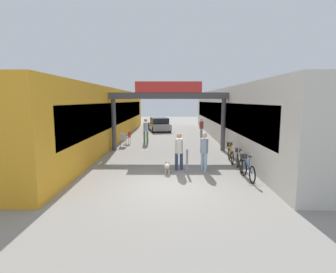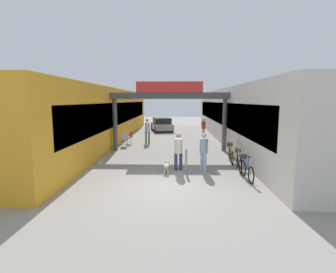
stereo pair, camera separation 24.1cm
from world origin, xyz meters
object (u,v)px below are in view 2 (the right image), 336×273
object	(u,v)px
bollard_post_metal	(186,161)
cafe_chair_aluminium_nearer	(125,138)
pedestrian_carrying_crate	(147,129)
bicycle_silver_second	(239,161)
pedestrian_with_dog	(178,149)
cafe_chair_red_farther	(130,136)
dog_on_leash	(166,166)
pedestrian_companion	(204,149)
parked_car_silver	(162,124)
pedestrian_elderly_walking	(204,127)
bicycle_orange_third	(231,154)
bicycle_blue_nearest	(246,168)

from	to	relation	value
bollard_post_metal	cafe_chair_aluminium_nearer	world-z (taller)	bollard_post_metal
pedestrian_carrying_crate	bicycle_silver_second	bearing A→B (deg)	-56.66
pedestrian_with_dog	pedestrian_carrying_crate	size ratio (longest dim) A/B	0.93
bollard_post_metal	cafe_chair_red_farther	size ratio (longest dim) A/B	1.16
dog_on_leash	pedestrian_carrying_crate	bearing A→B (deg)	101.83
pedestrian_carrying_crate	bicycle_silver_second	xyz separation A→B (m)	(4.80, -7.29, -0.57)
pedestrian_companion	dog_on_leash	size ratio (longest dim) A/B	2.65
bicycle_silver_second	parked_car_silver	xyz separation A→B (m)	(-4.16, 14.92, 0.21)
dog_on_leash	parked_car_silver	xyz separation A→B (m)	(-0.99, 15.39, 0.36)
pedestrian_carrying_crate	dog_on_leash	bearing A→B (deg)	-78.17
pedestrian_elderly_walking	cafe_chair_aluminium_nearer	distance (m)	7.19
pedestrian_companion	pedestrian_elderly_walking	bearing A→B (deg)	83.95
pedestrian_elderly_walking	pedestrian_carrying_crate	bearing A→B (deg)	-145.44
pedestrian_elderly_walking	dog_on_leash	xyz separation A→B (m)	(-2.71, -10.75, -0.60)
dog_on_leash	bollard_post_metal	xyz separation A→B (m)	(0.83, -0.03, 0.24)
pedestrian_carrying_crate	cafe_chair_red_farther	xyz separation A→B (m)	(-1.22, -0.34, -0.47)
pedestrian_with_dog	pedestrian_elderly_walking	distance (m)	10.55
dog_on_leash	bicycle_orange_third	bearing A→B (deg)	32.21
pedestrian_companion	pedestrian_elderly_walking	size ratio (longest dim) A/B	1.07
pedestrian_carrying_crate	cafe_chair_aluminium_nearer	size ratio (longest dim) A/B	1.97
bollard_post_metal	parked_car_silver	bearing A→B (deg)	96.73
pedestrian_carrying_crate	pedestrian_elderly_walking	xyz separation A→B (m)	(4.33, 2.98, -0.12)
bicycle_silver_second	parked_car_silver	world-z (taller)	parked_car_silver
cafe_chair_aluminium_nearer	bicycle_silver_second	bearing A→B (deg)	-43.80
pedestrian_elderly_walking	bicycle_orange_third	xyz separation A→B (m)	(0.42, -8.78, -0.45)
bicycle_silver_second	cafe_chair_red_farther	xyz separation A→B (m)	(-6.02, 6.96, 0.10)
pedestrian_with_dog	cafe_chair_red_farther	xyz separation A→B (m)	(-3.36, 7.00, -0.39)
pedestrian_companion	bicycle_blue_nearest	size ratio (longest dim) A/B	0.99
pedestrian_companion	bicycle_silver_second	xyz separation A→B (m)	(1.57, 0.10, -0.52)
bicycle_blue_nearest	cafe_chair_red_farther	xyz separation A→B (m)	(-5.99, 8.27, 0.10)
pedestrian_companion	bollard_post_metal	distance (m)	0.97
cafe_chair_aluminium_nearer	bicycle_orange_third	bearing A→B (deg)	-35.81
pedestrian_with_dog	cafe_chair_aluminium_nearer	distance (m)	6.93
pedestrian_companion	bicycle_silver_second	size ratio (longest dim) A/B	0.99
dog_on_leash	parked_car_silver	world-z (taller)	parked_car_silver
pedestrian_with_dog	bicycle_orange_third	distance (m)	3.08
pedestrian_elderly_walking	bicycle_blue_nearest	bearing A→B (deg)	-87.86
pedestrian_carrying_crate	bicycle_orange_third	bearing A→B (deg)	-50.64
bicycle_blue_nearest	parked_car_silver	size ratio (longest dim) A/B	0.40
cafe_chair_red_farther	bicycle_blue_nearest	bearing A→B (deg)	-54.08
pedestrian_companion	bicycle_orange_third	xyz separation A→B (m)	(1.52, 1.60, -0.52)
bollard_post_metal	dog_on_leash	bearing A→B (deg)	177.86
pedestrian_elderly_walking	pedestrian_companion	bearing A→B (deg)	-96.05
pedestrian_elderly_walking	bicycle_orange_third	size ratio (longest dim) A/B	0.93
cafe_chair_aluminium_nearer	parked_car_silver	xyz separation A→B (m)	(2.01, 9.00, 0.10)
pedestrian_with_dog	bicycle_silver_second	size ratio (longest dim) A/B	0.97
pedestrian_elderly_walking	dog_on_leash	world-z (taller)	pedestrian_elderly_walking
pedestrian_elderly_walking	bollard_post_metal	world-z (taller)	pedestrian_elderly_walking
bicycle_blue_nearest	bicycle_orange_third	bearing A→B (deg)	90.26
dog_on_leash	cafe_chair_red_farther	distance (m)	7.96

